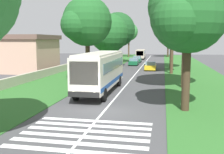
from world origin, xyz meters
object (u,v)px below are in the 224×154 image
(trailing_car_2, at_px, (137,60))
(roadside_tree_left_3, at_px, (117,31))
(roadside_tree_left_2, at_px, (86,23))
(trailing_car_1, at_px, (134,62))
(roadside_tree_left_1, at_px, (108,34))
(roadside_building, at_px, (28,53))
(roadside_tree_left_4, at_px, (128,32))
(roadside_tree_right_3, at_px, (171,24))
(trailing_car_0, at_px, (151,66))
(roadside_tree_right_2, at_px, (168,33))
(coach_bus, at_px, (101,69))
(trailing_minibus_0, at_px, (141,53))
(roadside_tree_right_1, at_px, (172,17))
(roadside_tree_right_0, at_px, (184,6))
(roadside_tree_right_4, at_px, (186,17))
(utility_pole, at_px, (89,50))

(trailing_car_2, distance_m, roadside_tree_left_3, 7.71)
(trailing_car_2, relative_size, roadside_tree_left_2, 0.43)
(trailing_car_1, height_order, trailing_car_2, same)
(trailing_car_1, bearing_deg, roadside_tree_left_1, 136.33)
(roadside_tree_left_2, bearing_deg, roadside_building, 56.87)
(roadside_tree_left_4, distance_m, roadside_tree_right_3, 32.84)
(trailing_car_1, bearing_deg, trailing_car_0, -156.37)
(roadside_tree_left_3, height_order, roadside_tree_left_4, roadside_tree_left_3)
(trailing_car_0, height_order, roadside_tree_left_2, roadside_tree_left_2)
(roadside_tree_left_4, bearing_deg, roadside_tree_right_2, -77.52)
(roadside_tree_left_2, height_order, roadside_tree_left_3, roadside_tree_left_3)
(trailing_car_2, distance_m, roadside_building, 25.53)
(roadside_tree_right_3, bearing_deg, coach_bus, 163.77)
(roadside_tree_left_3, distance_m, roadside_building, 22.84)
(trailing_minibus_0, height_order, roadside_building, roadside_building)
(coach_bus, xyz_separation_m, roadside_tree_right_2, (57.04, -6.95, 4.91))
(roadside_tree_left_2, relative_size, roadside_tree_right_3, 0.87)
(roadside_tree_left_2, height_order, roadside_tree_right_1, roadside_tree_right_1)
(trailing_car_0, xyz_separation_m, trailing_car_2, (14.75, 3.69, 0.00))
(coach_bus, xyz_separation_m, trailing_car_1, (28.44, -0.05, -1.48))
(roadside_tree_right_0, height_order, roadside_tree_right_4, roadside_tree_right_0)
(trailing_car_0, bearing_deg, roadside_tree_right_1, -145.59)
(roadside_tree_left_4, xyz_separation_m, roadside_tree_right_1, (-38.92, -11.32, 0.83))
(trailing_car_2, bearing_deg, roadside_tree_left_4, 13.02)
(roadside_tree_left_3, xyz_separation_m, roadside_tree_right_4, (-39.56, -11.51, -0.62))
(roadside_tree_left_4, bearing_deg, trailing_minibus_0, -153.64)
(trailing_car_1, height_order, trailing_minibus_0, trailing_minibus_0)
(utility_pole, bearing_deg, trailing_car_0, -26.92)
(roadside_tree_right_2, bearing_deg, trailing_car_0, 174.98)
(trailing_minibus_0, bearing_deg, roadside_tree_right_1, -167.12)
(roadside_tree_right_0, bearing_deg, trailing_car_2, 13.77)
(trailing_car_1, bearing_deg, roadside_tree_right_0, -162.91)
(trailing_minibus_0, relative_size, roadside_tree_left_1, 0.62)
(coach_bus, height_order, trailing_car_1, coach_bus)
(trailing_car_1, height_order, roadside_tree_left_1, roadside_tree_left_1)
(roadside_tree_left_1, bearing_deg, roadside_building, 131.52)
(trailing_car_0, xyz_separation_m, utility_pole, (-13.32, 6.77, 3.06))
(trailing_car_1, bearing_deg, roadside_tree_left_3, 37.77)
(roadside_tree_left_4, relative_size, roadside_tree_right_2, 0.97)
(roadside_tree_right_0, xyz_separation_m, utility_pole, (2.90, 10.67, -4.56))
(roadside_tree_right_2, bearing_deg, roadside_tree_right_4, -179.79)
(trailing_minibus_0, bearing_deg, roadside_tree_left_2, 175.12)
(roadside_tree_left_3, bearing_deg, roadside_tree_left_4, 0.54)
(roadside_tree_right_4, bearing_deg, roadside_building, 48.30)
(utility_pole, height_order, roadside_building, utility_pole)
(trailing_car_2, xyz_separation_m, roadside_tree_right_1, (-19.26, -6.78, 7.48))
(trailing_car_2, height_order, roadside_building, roadside_building)
(roadside_tree_left_2, bearing_deg, roadside_tree_right_1, -48.77)
(coach_bus, height_order, roadside_tree_right_2, roadside_tree_right_2)
(roadside_tree_right_0, xyz_separation_m, roadside_tree_right_4, (-9.32, 0.43, -1.92))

